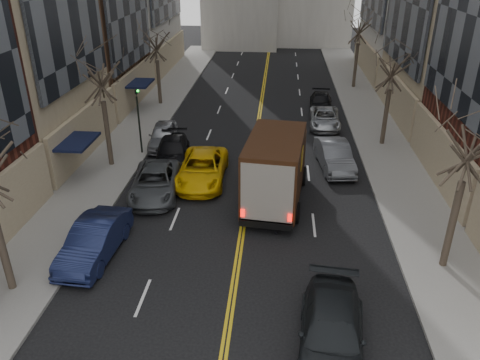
{
  "coord_description": "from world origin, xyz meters",
  "views": [
    {
      "loc": [
        1.52,
        -6.02,
        12.28
      ],
      "look_at": [
        -0.2,
        14.27,
        2.2
      ],
      "focal_mm": 35.0,
      "sensor_mm": 36.0,
      "label": 1
    }
  ],
  "objects_px": {
    "observer_sedan": "(332,332)",
    "taxi": "(202,169)",
    "ups_truck": "(276,168)",
    "pedestrian": "(275,217)"
  },
  "relations": [
    {
      "from": "pedestrian",
      "to": "ups_truck",
      "type": "bearing_deg",
      "value": -16.0
    },
    {
      "from": "ups_truck",
      "to": "taxi",
      "type": "xyz_separation_m",
      "value": [
        -4.29,
        2.15,
        -1.17
      ]
    },
    {
      "from": "observer_sedan",
      "to": "pedestrian",
      "type": "height_order",
      "value": "pedestrian"
    },
    {
      "from": "taxi",
      "to": "pedestrian",
      "type": "height_order",
      "value": "pedestrian"
    },
    {
      "from": "observer_sedan",
      "to": "pedestrian",
      "type": "relative_size",
      "value": 3.28
    },
    {
      "from": "ups_truck",
      "to": "observer_sedan",
      "type": "distance_m",
      "value": 10.6
    },
    {
      "from": "observer_sedan",
      "to": "taxi",
      "type": "bearing_deg",
      "value": 122.78
    },
    {
      "from": "observer_sedan",
      "to": "taxi",
      "type": "xyz_separation_m",
      "value": [
        -6.35,
        12.48,
        0.01
      ]
    },
    {
      "from": "observer_sedan",
      "to": "pedestrian",
      "type": "bearing_deg",
      "value": 111.2
    },
    {
      "from": "taxi",
      "to": "pedestrian",
      "type": "relative_size",
      "value": 3.34
    }
  ]
}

